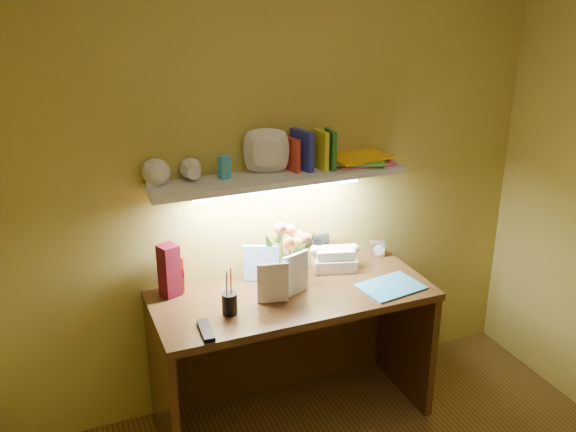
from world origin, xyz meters
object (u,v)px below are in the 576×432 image
object	(u,v)px
desk_clock	(377,249)
whisky_bottle	(176,269)
desk	(293,356)
flower_bouquet	(290,249)
telephone	(334,256)

from	to	relation	value
desk_clock	whisky_bottle	world-z (taller)	whisky_bottle
desk	flower_bouquet	xyz separation A→B (m)	(0.04, 0.14, 0.54)
telephone	whisky_bottle	world-z (taller)	whisky_bottle
whisky_bottle	telephone	bearing A→B (deg)	-4.09
desk	flower_bouquet	bearing A→B (deg)	73.09
telephone	desk_clock	xyz separation A→B (m)	(0.29, 0.05, -0.03)
whisky_bottle	flower_bouquet	bearing A→B (deg)	-9.39
desk	whisky_bottle	bearing A→B (deg)	155.72
flower_bouquet	desk_clock	xyz separation A→B (m)	(0.56, 0.08, -0.13)
flower_bouquet	whisky_bottle	size ratio (longest dim) A/B	1.40
desk	desk_clock	world-z (taller)	desk_clock
telephone	whisky_bottle	xyz separation A→B (m)	(-0.84, 0.06, 0.05)
telephone	whisky_bottle	bearing A→B (deg)	-168.54
flower_bouquet	whisky_bottle	bearing A→B (deg)	170.61
desk	whisky_bottle	size ratio (longest dim) A/B	5.81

